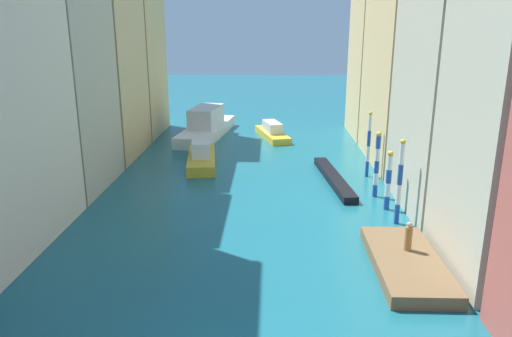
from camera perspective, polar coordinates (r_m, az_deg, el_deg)
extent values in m
plane|color=#196070|center=(39.07, -0.73, -0.37)|extent=(154.00, 154.00, 0.00)
cube|color=#BCB299|center=(37.02, -23.51, 9.40)|extent=(7.80, 8.22, 15.24)
cube|color=#DBB77A|center=(45.23, -18.76, 10.87)|extent=(7.80, 8.77, 15.15)
cube|color=#DBB77A|center=(53.74, -15.53, 13.49)|extent=(7.80, 8.54, 18.15)
cube|color=#BCB299|center=(32.74, 24.20, 9.86)|extent=(7.80, 9.28, 16.69)
cube|color=#DBB77A|center=(42.79, 19.15, 14.91)|extent=(7.80, 11.27, 21.61)
cube|color=#DBB77A|center=(52.87, 15.68, 13.47)|extent=(7.80, 8.52, 18.21)
cube|color=brown|center=(24.97, 17.02, -10.43)|extent=(3.11, 7.27, 0.63)
cylinder|color=olive|center=(25.32, 17.24, -7.75)|extent=(0.36, 0.36, 1.22)
sphere|color=tan|center=(25.03, 17.38, -6.21)|extent=(0.26, 0.26, 0.26)
cylinder|color=#1E479E|center=(30.05, 16.01, -5.07)|extent=(0.29, 0.29, 1.21)
cylinder|color=white|center=(29.64, 16.19, -2.90)|extent=(0.29, 0.29, 1.21)
cylinder|color=#1E479E|center=(29.28, 16.38, -0.67)|extent=(0.29, 0.29, 1.21)
cylinder|color=white|center=(28.96, 16.57, 1.61)|extent=(0.29, 0.29, 1.21)
sphere|color=gold|center=(28.80, 16.69, 2.99)|extent=(0.32, 0.32, 0.32)
cylinder|color=#1E479E|center=(32.18, 14.91, -3.86)|extent=(0.35, 0.35, 0.88)
cylinder|color=white|center=(31.90, 15.02, -2.38)|extent=(0.35, 0.35, 0.88)
cylinder|color=#1E479E|center=(31.63, 15.14, -0.88)|extent=(0.35, 0.35, 0.88)
cylinder|color=white|center=(31.39, 15.25, 0.65)|extent=(0.35, 0.35, 0.88)
sphere|color=gold|center=(31.25, 15.33, 1.67)|extent=(0.38, 0.38, 0.38)
cylinder|color=#1E479E|center=(34.35, 13.62, -2.50)|extent=(0.32, 0.32, 0.84)
cylinder|color=white|center=(34.09, 13.71, -1.16)|extent=(0.32, 0.32, 0.84)
cylinder|color=#1E479E|center=(33.86, 13.81, 0.19)|extent=(0.32, 0.32, 0.84)
cylinder|color=white|center=(33.64, 13.91, 1.57)|extent=(0.32, 0.32, 0.84)
cylinder|color=#1E479E|center=(33.44, 14.00, 2.96)|extent=(0.32, 0.32, 0.84)
sphere|color=gold|center=(33.32, 14.07, 3.88)|extent=(0.35, 0.35, 0.35)
cylinder|color=#1E479E|center=(38.65, 12.74, -0.04)|extent=(0.26, 0.26, 1.20)
cylinder|color=white|center=(38.34, 12.85, 1.67)|extent=(0.26, 0.26, 1.20)
cylinder|color=#1E479E|center=(38.06, 12.97, 3.42)|extent=(0.26, 0.26, 1.20)
cylinder|color=white|center=(37.81, 13.08, 5.19)|extent=(0.26, 0.26, 1.20)
sphere|color=gold|center=(37.69, 13.15, 6.24)|extent=(0.29, 0.29, 0.29)
cube|color=white|center=(51.65, -5.74, 4.35)|extent=(4.98, 13.02, 1.12)
cube|color=silver|center=(51.35, -5.79, 6.03)|extent=(3.24, 5.83, 1.95)
cube|color=black|center=(37.02, 8.99, -1.12)|extent=(2.11, 10.04, 0.52)
cube|color=gold|center=(41.11, -6.33, 0.99)|extent=(3.07, 7.59, 0.83)
cube|color=silver|center=(40.85, -6.38, 2.40)|extent=(1.85, 3.37, 1.26)
cube|color=gold|center=(50.81, 1.90, 3.95)|extent=(3.81, 7.44, 0.64)
cube|color=silver|center=(50.64, 1.91, 4.86)|extent=(2.15, 3.48, 1.01)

